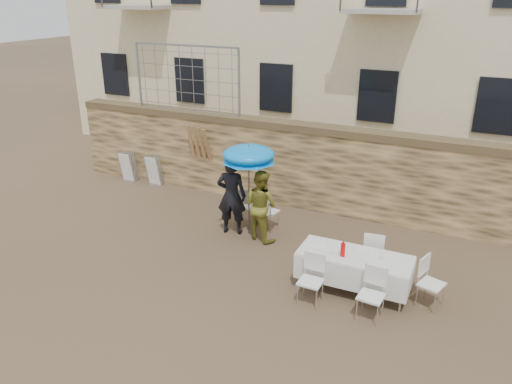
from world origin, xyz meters
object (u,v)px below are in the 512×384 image
at_px(couple_chair_left, 242,205).
at_px(chair_stack_left, 131,165).
at_px(man_suit, 232,196).
at_px(banquet_table, 355,257).
at_px(couple_chair_right, 269,210).
at_px(woman_dress, 261,205).
at_px(umbrella, 249,157).
at_px(table_chair_back, 374,252).
at_px(table_chair_front_left, 311,280).
at_px(table_chair_front_right, 371,295).
at_px(soda_bottle, 343,250).
at_px(table_chair_side, 432,283).
at_px(chair_stack_right, 156,169).

height_order(couple_chair_left, chair_stack_left, couple_chair_left).
xyz_separation_m(man_suit, banquet_table, (3.25, -1.23, -0.21)).
bearing_deg(couple_chair_right, woman_dress, 106.00).
bearing_deg(umbrella, table_chair_back, -9.80).
bearing_deg(table_chair_front_left, table_chair_front_right, 1.06).
bearing_deg(table_chair_front_left, banquet_table, 52.40).
relative_size(soda_bottle, table_chair_side, 0.27).
bearing_deg(woman_dress, umbrella, 2.30).
bearing_deg(table_chair_front_right, man_suit, 156.71).
xyz_separation_m(umbrella, couple_chair_right, (0.30, 0.45, -1.43)).
xyz_separation_m(banquet_table, chair_stack_left, (-7.68, 3.13, -0.27)).
bearing_deg(table_chair_front_right, chair_stack_left, 159.17).
bearing_deg(man_suit, chair_stack_right, -42.17).
distance_m(woman_dress, umbrella, 1.13).
xyz_separation_m(chair_stack_left, chair_stack_right, (0.90, 0.00, 0.00)).
height_order(man_suit, table_chair_front_right, man_suit).
xyz_separation_m(umbrella, soda_bottle, (2.65, -1.48, -1.00)).
height_order(couple_chair_left, chair_stack_right, couple_chair_left).
bearing_deg(soda_bottle, chair_stack_right, 153.53).
relative_size(couple_chair_left, soda_bottle, 3.69).
relative_size(couple_chair_left, couple_chair_right, 1.00).
relative_size(couple_chair_left, table_chair_front_left, 1.00).
bearing_deg(soda_bottle, couple_chair_left, 147.70).
relative_size(couple_chair_right, chair_stack_right, 1.04).
bearing_deg(couple_chair_left, umbrella, 115.37).
bearing_deg(table_chair_front_left, man_suit, 144.32).
height_order(woman_dress, table_chair_front_left, woman_dress).
bearing_deg(couple_chair_right, soda_bottle, 151.43).
height_order(couple_chair_right, chair_stack_left, couple_chair_right).
xyz_separation_m(soda_bottle, chair_stack_left, (-7.48, 3.28, -0.45)).
bearing_deg(banquet_table, man_suit, 159.31).
bearing_deg(banquet_table, couple_chair_left, 151.32).
xyz_separation_m(man_suit, couple_chair_right, (0.70, 0.55, -0.46)).
distance_m(man_suit, woman_dress, 0.76).
bearing_deg(man_suit, umbrella, -179.86).
bearing_deg(umbrella, soda_bottle, -29.15).
height_order(man_suit, banquet_table, man_suit).
bearing_deg(man_suit, soda_bottle, 141.80).
height_order(chair_stack_left, chair_stack_right, same).
bearing_deg(chair_stack_right, couple_chair_left, -20.91).
xyz_separation_m(couple_chair_right, table_chair_back, (2.75, -0.98, 0.00)).
height_order(banquet_table, chair_stack_right, chair_stack_right).
bearing_deg(woman_dress, couple_chair_left, -18.01).
bearing_deg(chair_stack_left, couple_chair_right, -14.73).
distance_m(couple_chair_left, table_chair_side, 4.94).
relative_size(umbrella, table_chair_front_left, 2.10).
bearing_deg(couple_chair_right, table_chair_front_left, 138.43).
xyz_separation_m(couple_chair_right, soda_bottle, (2.35, -1.93, 0.43)).
xyz_separation_m(man_suit, table_chair_back, (3.45, -0.43, -0.46)).
distance_m(table_chair_back, chair_stack_left, 8.21).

